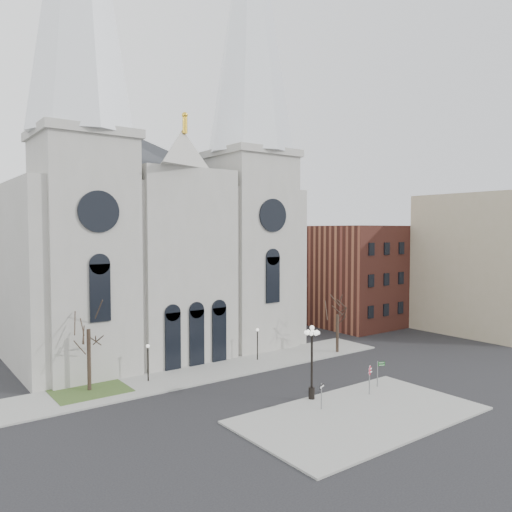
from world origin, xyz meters
TOP-DOWN VIEW (x-y plane):
  - ground at (0.00, 0.00)m, footprint 160.00×160.00m
  - sidewalk_near at (3.00, -5.00)m, footprint 18.00×10.00m
  - sidewalk_far at (0.00, 11.00)m, footprint 40.00×6.00m
  - grass_patch at (-11.00, 12.00)m, footprint 6.00×5.00m
  - cathedral at (0.00, 22.86)m, footprint 33.00×26.66m
  - bg_building_brick at (30.00, 22.00)m, footprint 14.00×18.00m
  - bg_building_tan at (38.00, 6.00)m, footprint 10.00×14.00m
  - tree_left at (-11.00, 12.00)m, footprint 3.20×3.20m
  - tree_right at (15.00, 9.00)m, footprint 3.20×3.20m
  - ped_lamp_left at (-6.00, 11.50)m, footprint 0.32×0.32m
  - ped_lamp_right at (6.00, 11.50)m, footprint 0.32×0.32m
  - stop_sign at (6.89, -2.48)m, footprint 0.86×0.14m
  - globe_lamp at (2.39, -0.50)m, footprint 1.35×1.35m
  - one_way_sign at (1.43, -2.60)m, footprint 0.79×0.38m
  - street_name_sign at (9.07, -1.58)m, footprint 0.64×0.33m

SIDE VIEW (x-z plane):
  - ground at x=0.00m, z-range 0.00..0.00m
  - sidewalk_near at x=3.00m, z-range 0.00..0.14m
  - sidewalk_far at x=0.00m, z-range 0.00..0.14m
  - grass_patch at x=-11.00m, z-range 0.00..0.18m
  - street_name_sign at x=9.07m, z-range 0.34..2.52m
  - one_way_sign at x=1.43m, z-range 0.50..2.44m
  - stop_sign at x=6.89m, z-range 0.66..3.05m
  - ped_lamp_left at x=-6.00m, z-range 0.70..3.96m
  - ped_lamp_right at x=6.00m, z-range 0.70..3.96m
  - globe_lamp at x=2.39m, z-range 0.89..6.72m
  - tree_right at x=15.00m, z-range 1.47..7.47m
  - tree_left at x=-11.00m, z-range 1.83..9.33m
  - bg_building_brick at x=30.00m, z-range 0.00..14.00m
  - bg_building_tan at x=38.00m, z-range 0.00..18.00m
  - cathedral at x=0.00m, z-range -8.52..45.48m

